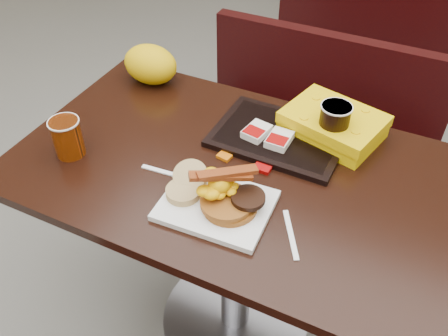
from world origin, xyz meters
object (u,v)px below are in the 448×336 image
at_px(table_near, 237,257).
at_px(clamshell, 333,124).
at_px(bench_near_n, 307,137).
at_px(platter, 216,205).
at_px(coffee_cup_far, 334,123).
at_px(knife, 291,234).
at_px(tray, 279,137).
at_px(coffee_cup_near, 67,138).
at_px(bench_far_s, 373,21).
at_px(pancake_stack, 230,203).
at_px(hashbrown_sleeve_left, 257,132).
at_px(hashbrown_sleeve_right, 279,139).
at_px(fork, 159,171).
at_px(paper_bag, 151,64).

xyz_separation_m(table_near, clamshell, (0.18, 0.25, 0.41)).
bearing_deg(bench_near_n, platter, -89.42).
relative_size(table_near, platter, 4.63).
bearing_deg(table_near, coffee_cup_far, 47.47).
height_order(table_near, knife, knife).
height_order(tray, clamshell, clamshell).
xyz_separation_m(coffee_cup_near, tray, (0.48, 0.30, -0.05)).
relative_size(table_near, bench_far_s, 1.20).
xyz_separation_m(table_near, bench_near_n, (0.00, 0.70, -0.02)).
xyz_separation_m(bench_near_n, pancake_stack, (0.04, -0.85, 0.42)).
relative_size(bench_far_s, hashbrown_sleeve_left, 12.67).
xyz_separation_m(knife, hashbrown_sleeve_right, (-0.14, 0.28, 0.03)).
height_order(hashbrown_sleeve_left, clamshell, clamshell).
distance_m(fork, hashbrown_sleeve_right, 0.34).
relative_size(hashbrown_sleeve_right, clamshell, 0.31).
bearing_deg(clamshell, coffee_cup_near, -133.08).
height_order(platter, tray, tray).
bearing_deg(paper_bag, pancake_stack, -41.10).
height_order(bench_near_n, knife, knife).
xyz_separation_m(bench_far_s, coffee_cup_far, (0.19, -1.70, 0.46)).
height_order(bench_far_s, fork, fork).
height_order(coffee_cup_near, fork, coffee_cup_near).
relative_size(coffee_cup_near, hashbrown_sleeve_left, 1.36).
distance_m(tray, hashbrown_sleeve_left, 0.07).
height_order(bench_near_n, paper_bag, paper_bag).
height_order(bench_near_n, fork, fork).
bearing_deg(paper_bag, table_near, -31.52).
xyz_separation_m(bench_near_n, hashbrown_sleeve_left, (-0.01, -0.57, 0.42)).
xyz_separation_m(bench_near_n, platter, (0.01, -0.85, 0.40)).
bearing_deg(pancake_stack, table_near, 106.24).
distance_m(bench_far_s, tray, 1.78).
bearing_deg(knife, table_near, -157.86).
distance_m(knife, coffee_cup_far, 0.36).
height_order(bench_far_s, coffee_cup_far, coffee_cup_far).
xyz_separation_m(knife, tray, (-0.15, 0.32, 0.01)).
height_order(clamshell, paper_bag, paper_bag).
xyz_separation_m(table_near, hashbrown_sleeve_right, (0.06, 0.13, 0.40)).
bearing_deg(hashbrown_sleeve_right, platter, -99.61).
bearing_deg(clamshell, bench_near_n, 125.68).
bearing_deg(table_near, knife, -37.93).
distance_m(coffee_cup_near, fork, 0.26).
relative_size(bench_near_n, hashbrown_sleeve_left, 12.67).
height_order(tray, paper_bag, paper_bag).
height_order(pancake_stack, fork, pancake_stack).
height_order(knife, hashbrown_sleeve_right, hashbrown_sleeve_right).
bearing_deg(fork, clamshell, 39.85).
bearing_deg(clamshell, pancake_stack, -93.92).
bearing_deg(clamshell, table_near, -111.13).
distance_m(pancake_stack, tray, 0.31).
bearing_deg(coffee_cup_far, clamshell, 101.91).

